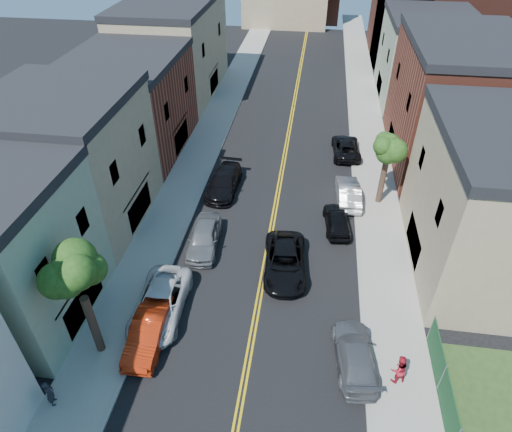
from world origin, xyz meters
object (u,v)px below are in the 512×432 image
at_px(grey_car_right, 355,355).
at_px(pedestrian_right, 399,369).
at_px(red_sedan, 149,332).
at_px(grey_car_left, 204,237).
at_px(silver_car_right, 348,193).
at_px(black_suv_lane, 285,262).
at_px(white_pickup, 160,303).
at_px(pedestrian_left, 50,393).
at_px(dark_car_right_far, 346,147).
at_px(black_car_left, 224,182).
at_px(black_car_right, 337,220).

height_order(grey_car_right, pedestrian_right, pedestrian_right).
height_order(red_sedan, grey_car_left, grey_car_left).
distance_m(silver_car_right, black_suv_lane, 9.44).
xyz_separation_m(red_sedan, white_pickup, (0.00, 1.98, 0.03)).
bearing_deg(pedestrian_left, red_sedan, -62.85).
relative_size(silver_car_right, pedestrian_left, 2.96).
xyz_separation_m(white_pickup, pedestrian_right, (13.04, -2.65, 0.25)).
xyz_separation_m(grey_car_right, dark_car_right_far, (0.00, 22.34, -0.01)).
height_order(grey_car_right, pedestrian_left, pedestrian_left).
height_order(white_pickup, dark_car_right_far, white_pickup).
bearing_deg(red_sedan, black_car_left, 84.15).
xyz_separation_m(black_car_left, dark_car_right_far, (9.87, 7.41, -0.09)).
distance_m(silver_car_right, pedestrian_right, 15.74).
xyz_separation_m(black_suv_lane, pedestrian_right, (6.23, -7.15, 0.28)).
height_order(white_pickup, pedestrian_right, pedestrian_right).
bearing_deg(silver_car_right, grey_car_right, 86.52).
bearing_deg(black_car_left, dark_car_right_far, 39.28).
height_order(white_pickup, black_car_right, white_pickup).
xyz_separation_m(grey_car_left, silver_car_right, (9.84, 6.90, -0.05)).
bearing_deg(grey_car_right, black_suv_lane, -63.15).
bearing_deg(grey_car_left, dark_car_right_far, 52.00).
bearing_deg(red_sedan, white_pickup, 88.44).
xyz_separation_m(silver_car_right, pedestrian_left, (-14.37, -19.13, 0.17)).
distance_m(black_car_right, pedestrian_left, 20.63).
bearing_deg(black_car_right, pedestrian_right, 96.83).
bearing_deg(black_car_right, silver_car_right, -110.51).
bearing_deg(grey_car_right, red_sedan, -5.89).
bearing_deg(black_suv_lane, black_car_left, 118.79).
relative_size(black_car_left, black_car_right, 1.31).
bearing_deg(black_suv_lane, dark_car_right_far, 70.60).
height_order(white_pickup, black_car_left, white_pickup).
relative_size(pedestrian_left, pedestrian_right, 0.88).
relative_size(dark_car_right_far, pedestrian_right, 2.79).
bearing_deg(white_pickup, pedestrian_right, -13.34).
bearing_deg(pedestrian_right, red_sedan, -21.01).
height_order(grey_car_left, dark_car_right_far, grey_car_left).
height_order(black_car_right, pedestrian_left, pedestrian_left).
relative_size(silver_car_right, pedestrian_right, 2.61).
bearing_deg(pedestrian_right, black_car_left, -70.96).
bearing_deg(white_pickup, red_sedan, -91.87).
bearing_deg(dark_car_right_far, black_car_left, 33.31).
height_order(dark_car_right_far, pedestrian_right, pedestrian_right).
bearing_deg(black_suv_lane, black_car_right, 51.26).
bearing_deg(grey_car_left, silver_car_right, 31.32).
bearing_deg(grey_car_right, white_pickup, -16.11).
relative_size(white_pickup, dark_car_right_far, 1.15).
bearing_deg(red_sedan, pedestrian_left, -130.33).
height_order(silver_car_right, pedestrian_left, pedestrian_left).
bearing_deg(pedestrian_left, black_car_right, -64.96).
distance_m(white_pickup, grey_car_left, 6.17).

